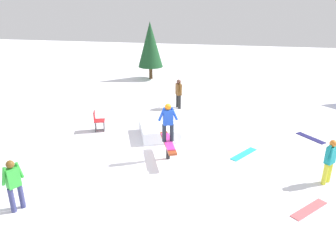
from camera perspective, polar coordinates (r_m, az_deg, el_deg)
The scene contains 12 objects.
ground_plane at distance 11.88m, azimuth 0.00°, elevation -5.69°, with size 60.00×60.00×0.00m, color white.
rail_feature at distance 11.64m, azimuth 0.00°, elevation -3.26°, with size 1.87×0.95×0.67m.
snow_kicker_ramp at distance 13.65m, azimuth -1.56°, elevation -0.76°, with size 1.80×1.50×0.51m, color white.
main_rider_on_rail at distance 11.32m, azimuth 0.00°, elevation 0.49°, with size 1.44×0.77×1.41m.
bystander_brown at distance 16.97m, azimuth 1.86°, elevation 5.91°, with size 0.63×0.44×1.52m.
bystander_green at distance 9.74m, azimuth -25.29°, elevation -8.92°, with size 0.57×0.36×1.51m.
bystander_teal at distance 11.19m, azimuth 26.36°, elevation -5.23°, with size 0.52×0.47×1.47m.
loose_snowboard_cyan at distance 12.50m, azimuth 13.04°, elevation -4.78°, with size 1.38×0.28×0.02m, color #25BFC5.
loose_snowboard_coral at distance 10.06m, azimuth 23.37°, elevation -13.18°, with size 1.36×0.28×0.02m, color #E35F65.
loose_snowboard_navy at distance 14.75m, azimuth 23.58°, elevation -1.92°, with size 1.30×0.28×0.02m, color navy.
folding_chair at distance 14.46m, azimuth -12.04°, elevation 0.75°, with size 0.56×0.56×0.88m.
pine_tree_near at distance 23.08m, azimuth -3.11°, elevation 13.96°, with size 1.72×1.72×3.90m.
Camera 1 is at (10.35, 2.03, 5.47)m, focal length 35.00 mm.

